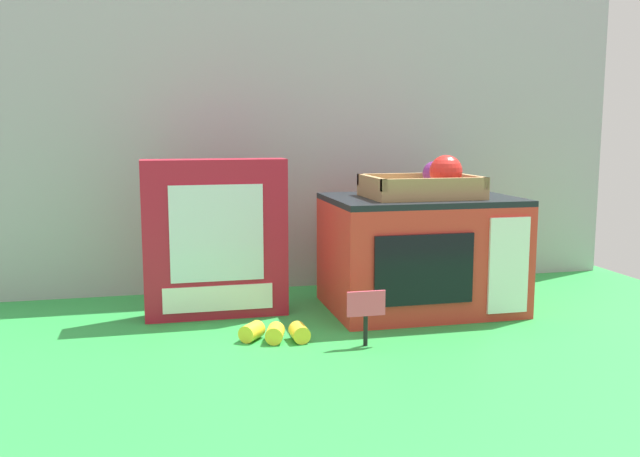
{
  "coord_description": "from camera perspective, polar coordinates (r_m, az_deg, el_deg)",
  "views": [
    {
      "loc": [
        -0.34,
        -1.38,
        0.38
      ],
      "look_at": [
        -0.02,
        -0.0,
        0.18
      ],
      "focal_mm": 38.68,
      "sensor_mm": 36.0,
      "label": 1
    }
  ],
  "objects": [
    {
      "name": "price_sign",
      "position": [
        1.23,
        3.83,
        -6.7
      ],
      "size": [
        0.07,
        0.01,
        0.1
      ],
      "color": "black",
      "rests_on": "ground"
    },
    {
      "name": "display_back_panel",
      "position": [
        1.67,
        -1.52,
        7.95
      ],
      "size": [
        1.61,
        0.03,
        0.75
      ],
      "primitive_type": "cube",
      "color": "#A0A3A8",
      "rests_on": "ground"
    },
    {
      "name": "loose_toy_banana",
      "position": [
        1.27,
        -3.71,
        -8.58
      ],
      "size": [
        0.13,
        0.08,
        0.03
      ],
      "color": "yellow",
      "rests_on": "ground"
    },
    {
      "name": "cookie_set_box",
      "position": [
        1.42,
        -8.64,
        -0.85
      ],
      "size": [
        0.29,
        0.07,
        0.32
      ],
      "color": "#B2192D",
      "rests_on": "ground"
    },
    {
      "name": "ground_plane",
      "position": [
        1.47,
        0.58,
        -6.82
      ],
      "size": [
        1.7,
        1.7,
        0.0
      ],
      "primitive_type": "plane",
      "color": "green",
      "rests_on": "ground"
    },
    {
      "name": "toy_microwave",
      "position": [
        1.49,
        8.28,
        -2.0
      ],
      "size": [
        0.39,
        0.28,
        0.24
      ],
      "color": "red",
      "rests_on": "ground"
    },
    {
      "name": "food_groups_crate",
      "position": [
        1.45,
        8.84,
        3.61
      ],
      "size": [
        0.23,
        0.17,
        0.09
      ],
      "color": "#A37F51",
      "rests_on": "toy_microwave"
    }
  ]
}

